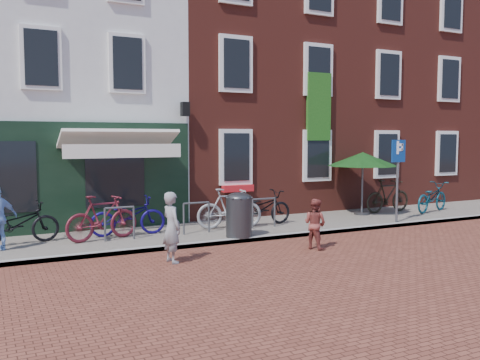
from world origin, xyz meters
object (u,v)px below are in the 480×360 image
boy (315,224)px  bicycle_2 (128,216)px  bicycle_0 (17,223)px  bicycle_3 (230,208)px  bicycle_4 (262,208)px  parking_sign (398,165)px  bicycle_1 (102,218)px  woman (172,227)px  parasol (363,157)px  litter_bin (239,212)px  bicycle_5 (388,196)px  bicycle_6 (432,197)px

boy → bicycle_2: (-3.61, 3.07, 0.01)m
bicycle_0 → bicycle_3: bearing=-101.3°
bicycle_0 → bicycle_4: (6.37, -0.24, 0.00)m
parking_sign → bicycle_1: (-8.33, 1.15, -1.12)m
bicycle_3 → woman: bearing=144.9°
parasol → bicycle_0: (-10.31, -0.17, -1.38)m
litter_bin → bicycle_4: bearing=42.3°
bicycle_2 → bicycle_5: 8.79m
woman → bicycle_3: (2.56, 2.62, -0.09)m
woman → bicycle_4: (3.59, 2.63, -0.14)m
litter_bin → bicycle_5: 6.55m
bicycle_5 → bicycle_6: (1.40, -0.58, -0.05)m
bicycle_0 → bicycle_6: bearing=-100.5°
bicycle_1 → bicycle_3: size_ratio=1.00×
bicycle_1 → bicycle_2: 0.79m
woman → boy: size_ratio=1.26×
parasol → woman: bearing=-158.0°
boy → bicycle_6: (6.58, 2.66, 0.01)m
woman → bicycle_5: size_ratio=0.80×
bicycle_1 → bicycle_3: same height
litter_bin → bicycle_2: (-2.45, 1.43, -0.12)m
bicycle_6 → bicycle_4: bearing=71.3°
woman → bicycle_2: bearing=-5.4°
litter_bin → bicycle_0: litter_bin is taller
bicycle_0 → bicycle_3: bicycle_3 is taller
bicycle_1 → bicycle_5: same height
bicycle_3 → bicycle_6: 7.44m
bicycle_0 → bicycle_1: bearing=-109.5°
litter_bin → bicycle_1: (-3.16, 1.09, -0.07)m
parasol → bicycle_6: bearing=-13.7°
litter_bin → bicycle_2: bearing=149.7°
litter_bin → bicycle_4: size_ratio=0.63×
parasol → bicycle_1: size_ratio=1.23×
parking_sign → parasol: (0.10, 1.68, 0.21)m
boy → bicycle_4: bearing=-25.9°
litter_bin → bicycle_0: (-5.04, 1.45, -0.12)m
parking_sign → bicycle_6: parking_sign is taller
litter_bin → bicycle_3: bearing=75.6°
bicycle_6 → bicycle_5: bearing=50.5°
boy → bicycle_5: 6.11m
bicycle_2 → bicycle_4: bearing=-88.5°
woman → bicycle_6: 10.29m
bicycle_2 → bicycle_4: (3.78, -0.21, 0.00)m
litter_bin → parasol: bearing=17.1°
bicycle_0 → bicycle_6: size_ratio=1.00×
bicycle_2 → bicycle_6: 10.20m
parking_sign → bicycle_6: size_ratio=1.28×
bicycle_4 → bicycle_1: bearing=86.5°
woman → bicycle_1: 2.66m
litter_bin → bicycle_3: (0.31, 1.20, -0.07)m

